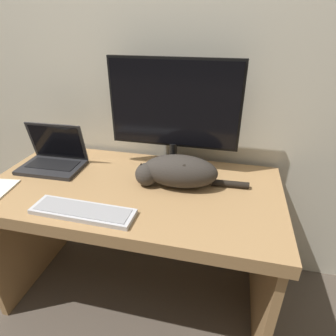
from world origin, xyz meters
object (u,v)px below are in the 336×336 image
object	(u,v)px
cat	(177,171)
laptop	(54,159)
external_keyboard	(83,211)
monitor	(174,111)

from	to	relation	value
cat	laptop	bearing A→B (deg)	174.22
laptop	cat	distance (m)	0.69
external_keyboard	cat	world-z (taller)	cat
monitor	external_keyboard	bearing A→B (deg)	-118.83
monitor	laptop	bearing A→B (deg)	-166.96
external_keyboard	cat	size ratio (longest dim) A/B	0.82
laptop	external_keyboard	bearing A→B (deg)	-45.98
laptop	external_keyboard	distance (m)	0.50
monitor	laptop	world-z (taller)	monitor
external_keyboard	monitor	bearing A→B (deg)	62.29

